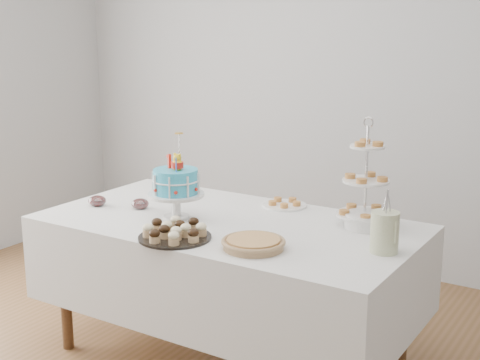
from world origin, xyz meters
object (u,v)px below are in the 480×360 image
Objects in this scene: pastry_plate at (285,204)px; birthday_cake at (176,196)px; jam_bowl_a at (97,201)px; tiered_stand at (366,182)px; plate_stack at (365,221)px; jam_bowl_b at (140,204)px; utensil_pitcher at (385,230)px; cupcake_tray at (175,231)px; table at (228,263)px; pie at (253,243)px.

birthday_cake is at bearing -125.70° from pastry_plate.
jam_bowl_a is at bearing -153.46° from birthday_cake.
birthday_cake is 4.55× the size of jam_bowl_a.
plate_stack is at bearing -64.34° from tiered_stand.
plate_stack reaches higher than jam_bowl_b.
birthday_cake reaches higher than utensil_pitcher.
jam_bowl_b is at bearing 147.00° from cupcake_tray.
table is 6.82× the size of utensil_pitcher.
birthday_cake is 0.96m from plate_stack.
tiered_stand is 5.60× the size of jam_bowl_a.
utensil_pitcher is (0.22, -0.32, -0.13)m from tiered_stand.
cupcake_tray is (0.19, -0.27, -0.08)m from birthday_cake.
tiered_stand is at bearing 149.65° from utensil_pitcher.
tiered_stand is 2.77× the size of plate_stack.
utensil_pitcher is (1.61, 0.11, 0.07)m from jam_bowl_a.
cupcake_tray is 1.44× the size of pastry_plate.
birthday_cake reaches higher than cupcake_tray.
utensil_pitcher is at bearing 20.91° from cupcake_tray.
table is at bearing 138.25° from pie.
pie reaches higher than pastry_plate.
pie is at bearing 4.27° from birthday_cake.
plate_stack is (0.69, 0.63, 0.00)m from cupcake_tray.
plate_stack is at bearing -15.06° from pastry_plate.
table is at bearing 44.89° from birthday_cake.
tiered_stand is 5.77× the size of jam_bowl_b.
plate_stack reaches higher than jam_bowl_a.
table is at bearing 81.24° from cupcake_tray.
plate_stack is 0.54m from pastry_plate.
pastry_plate is (-0.52, 0.14, -0.02)m from plate_stack.
jam_bowl_b reaches higher than table.
tiered_stand is 1.22m from jam_bowl_b.
tiered_stand reaches higher than cupcake_tray.
utensil_pitcher is at bearing -54.19° from plate_stack.
plate_stack reaches higher than pastry_plate.
plate_stack reaches higher than pie.
birthday_cake reaches higher than pastry_plate.
cupcake_tray is 3.64× the size of jam_bowl_b.
cupcake_tray is at bearing -102.33° from pastry_plate.
plate_stack is (0.02, -0.03, -0.19)m from tiered_stand.
pastry_plate is (0.11, 0.40, 0.24)m from table.
table is 5.57× the size of cupcake_tray.
pie is at bearing -127.53° from utensil_pitcher.
jam_bowl_a reaches higher than pie.
plate_stack is at bearing 22.21° from table.
tiered_stand is (0.29, 0.59, 0.20)m from pie.
pastry_plate is at bearing 164.94° from plate_stack.
utensil_pitcher reaches higher than plate_stack.
pie is (0.39, 0.07, -0.01)m from cupcake_tray.
jam_bowl_b reaches higher than pastry_plate.
pie reaches higher than table.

